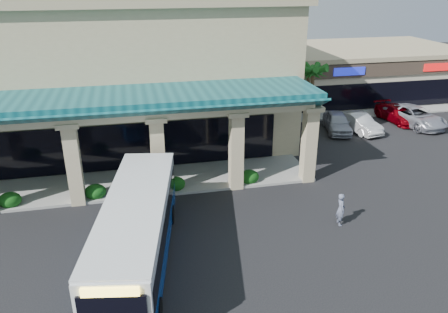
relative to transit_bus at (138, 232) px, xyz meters
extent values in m
plane|color=black|center=(4.42, 1.00, -1.55)|extent=(110.00, 110.00, 0.00)
imported|color=slate|center=(10.06, 1.00, -0.68)|extent=(0.47, 0.66, 1.73)
imported|color=#A5A7B7|center=(16.33, 14.20, -0.78)|extent=(2.89, 4.81, 1.53)
imported|color=silver|center=(18.00, 13.82, -0.81)|extent=(2.34, 4.70, 1.48)
imported|color=maroon|center=(22.52, 15.44, -0.87)|extent=(2.30, 4.83, 1.36)
imported|color=#A2A4B2|center=(23.35, 14.19, -0.75)|extent=(3.56, 6.09, 1.59)
camera|label=1|loc=(0.15, -16.48, 10.26)|focal=35.00mm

